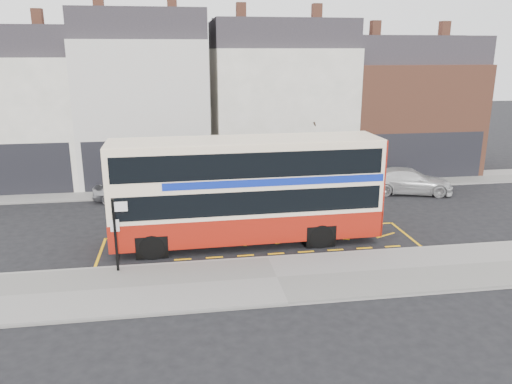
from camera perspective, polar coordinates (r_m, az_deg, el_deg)
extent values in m
plane|color=black|center=(21.26, 1.18, -7.39)|extent=(120.00, 120.00, 0.00)
cube|color=gray|center=(19.17, 2.40, -9.87)|extent=(40.00, 4.00, 0.15)
cube|color=gray|center=(20.89, 1.36, -7.60)|extent=(40.00, 0.15, 0.15)
cube|color=gray|center=(31.54, -2.31, 0.58)|extent=(50.00, 3.00, 0.15)
cube|color=white|center=(35.93, -25.30, 7.36)|extent=(8.00, 8.00, 8.00)
cube|color=#28262B|center=(35.66, -26.26, 15.14)|extent=(8.00, 7.20, 1.80)
cube|color=brown|center=(34.22, -23.69, 17.66)|extent=(0.60, 0.60, 1.20)
cube|color=black|center=(32.58, -26.67, 2.14)|extent=(7.36, 0.06, 3.20)
cube|color=black|center=(32.64, -26.62, 1.81)|extent=(5.60, 0.04, 2.00)
cube|color=silver|center=(34.50, -12.42, 9.05)|extent=(8.00, 8.00, 9.00)
cube|color=#28262B|center=(34.31, -12.98, 18.03)|extent=(8.00, 7.20, 1.80)
cube|color=brown|center=(33.63, -17.58, 19.99)|extent=(0.60, 0.60, 1.20)
cube|color=brown|center=(33.33, -9.58, 20.52)|extent=(0.60, 0.60, 1.20)
cube|color=black|center=(31.06, -12.49, 2.88)|extent=(7.36, 0.06, 3.20)
cube|color=black|center=(31.13, -12.47, 2.53)|extent=(5.60, 0.04, 2.00)
cube|color=white|center=(35.16, 2.58, 9.11)|extent=(9.00, 8.00, 8.50)
cube|color=#28262B|center=(34.93, 2.69, 17.53)|extent=(9.00, 7.20, 1.80)
cube|color=brown|center=(33.57, -1.72, 19.83)|extent=(0.60, 0.60, 1.20)
cube|color=brown|center=(34.54, 6.96, 19.61)|extent=(0.60, 0.60, 1.20)
cube|color=#12692C|center=(31.77, 3.94, 3.50)|extent=(8.28, 0.06, 3.20)
cube|color=black|center=(31.83, 3.93, 3.16)|extent=(6.30, 0.04, 2.00)
cube|color=brown|center=(38.04, 16.12, 8.27)|extent=(9.00, 8.00, 7.50)
cube|color=#28262B|center=(37.75, 16.68, 15.27)|extent=(9.00, 7.20, 1.80)
cube|color=brown|center=(35.79, 13.46, 17.58)|extent=(0.60, 0.60, 1.20)
cube|color=brown|center=(37.90, 20.72, 16.90)|extent=(0.60, 0.60, 1.20)
cube|color=black|center=(34.86, 18.56, 3.82)|extent=(8.28, 0.06, 3.20)
cube|color=black|center=(34.92, 18.52, 3.51)|extent=(6.30, 0.04, 2.00)
cube|color=#FFE7C2|center=(22.02, -1.11, 0.47)|extent=(11.84, 2.89, 4.34)
cube|color=maroon|center=(22.50, -1.09, -3.41)|extent=(11.88, 2.93, 1.18)
cube|color=maroon|center=(23.62, 13.12, 1.12)|extent=(0.11, 2.72, 4.34)
cube|color=black|center=(22.11, -1.10, -0.26)|extent=(11.37, 2.95, 1.02)
cube|color=black|center=(21.71, -1.13, 3.81)|extent=(11.37, 2.95, 1.07)
cube|color=#0E249C|center=(22.07, 1.64, 2.01)|extent=(9.48, 2.90, 0.32)
cube|color=black|center=(22.10, -16.34, -1.66)|extent=(0.10, 2.47, 1.72)
cube|color=black|center=(21.63, -16.72, 3.09)|extent=(0.10, 2.47, 1.07)
cube|color=black|center=(21.82, -16.52, 0.90)|extent=(0.08, 1.88, 0.38)
cube|color=#FFE7C2|center=(21.56, -1.14, 5.90)|extent=(11.84, 2.79, 0.13)
cylinder|color=black|center=(21.29, -11.81, -6.15)|extent=(1.08, 0.32, 1.07)
cylinder|color=black|center=(23.57, -11.67, -3.94)|extent=(1.08, 0.32, 1.07)
cylinder|color=black|center=(22.20, 7.39, -4.99)|extent=(1.08, 0.32, 1.07)
cylinder|color=black|center=(24.40, 5.71, -2.99)|extent=(1.08, 0.32, 1.07)
cube|color=black|center=(19.84, -15.77, -4.82)|extent=(0.10, 0.10, 2.88)
cube|color=white|center=(19.45, -15.18, -1.61)|extent=(0.52, 0.05, 0.42)
cube|color=white|center=(19.77, -15.84, -3.72)|extent=(0.34, 0.04, 0.48)
imported|color=#9C9CA1|center=(29.57, -14.61, 0.13)|extent=(3.84, 1.99, 1.25)
imported|color=#46494F|center=(28.67, -7.67, 0.05)|extent=(4.13, 2.49, 1.28)
imported|color=silver|center=(31.66, 17.03, 1.21)|extent=(5.55, 3.36, 1.50)
cylinder|color=black|center=(33.07, 6.43, 2.81)|extent=(0.24, 0.24, 1.93)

